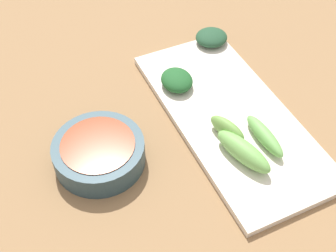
# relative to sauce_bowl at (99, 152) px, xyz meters

# --- Properties ---
(tabletop) EXTENTS (2.10, 2.10, 0.02)m
(tabletop) POSITION_rel_sauce_bowl_xyz_m (0.13, -0.03, -0.03)
(tabletop) COLOR olive
(tabletop) RESTS_ON ground
(sauce_bowl) EXTENTS (0.13, 0.13, 0.04)m
(sauce_bowl) POSITION_rel_sauce_bowl_xyz_m (0.00, 0.00, 0.00)
(sauce_bowl) COLOR #2E4953
(sauce_bowl) RESTS_ON tabletop
(serving_plate) EXTENTS (0.18, 0.39, 0.01)m
(serving_plate) POSITION_rel_sauce_bowl_xyz_m (0.22, -0.01, -0.02)
(serving_plate) COLOR silver
(serving_plate) RESTS_ON tabletop
(broccoli_stalk_0) EXTENTS (0.06, 0.10, 0.03)m
(broccoli_stalk_0) POSITION_rel_sauce_bowl_xyz_m (0.19, -0.09, 0.01)
(broccoli_stalk_0) COLOR #72B255
(broccoli_stalk_0) RESTS_ON serving_plate
(broccoli_leafy_1) EXTENTS (0.06, 0.06, 0.02)m
(broccoli_leafy_1) POSITION_rel_sauce_bowl_xyz_m (0.28, 0.17, 0.00)
(broccoli_leafy_1) COLOR #22492E
(broccoli_leafy_1) RESTS_ON serving_plate
(broccoli_leafy_2) EXTENTS (0.05, 0.06, 0.02)m
(broccoli_leafy_2) POSITION_rel_sauce_bowl_xyz_m (0.17, 0.09, 0.00)
(broccoli_leafy_2) COLOR #1F5827
(broccoli_leafy_2) RESTS_ON serving_plate
(broccoli_stalk_3) EXTENTS (0.04, 0.07, 0.03)m
(broccoli_stalk_3) POSITION_rel_sauce_bowl_xyz_m (0.19, -0.04, 0.01)
(broccoli_stalk_3) COLOR #6EA348
(broccoli_stalk_3) RESTS_ON serving_plate
(broccoli_stalk_4) EXTENTS (0.02, 0.09, 0.02)m
(broccoli_stalk_4) POSITION_rel_sauce_bowl_xyz_m (0.24, -0.08, 0.00)
(broccoli_stalk_4) COLOR #6DAF56
(broccoli_stalk_4) RESTS_ON serving_plate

